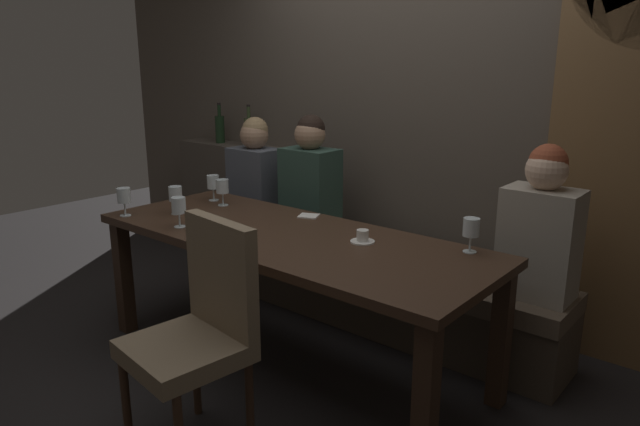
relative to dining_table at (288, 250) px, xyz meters
The scene contains 21 objects.
ground 0.65m from the dining_table, ahead, with size 9.00×9.00×0.00m, color black.
back_wall_tiled 1.49m from the dining_table, 90.00° to the left, with size 6.00×0.12×3.00m, color brown.
back_counter 1.87m from the dining_table, 146.14° to the left, with size 1.10×0.28×0.95m, color #494138.
dining_table is the anchor object (origin of this frame).
banquette_bench 0.82m from the dining_table, 90.00° to the left, with size 2.50×0.44×0.45m.
chair_near_side 0.75m from the dining_table, 76.27° to the right, with size 0.49×0.49×0.98m.
diner_redhead 1.21m from the dining_table, 143.97° to the left, with size 0.36×0.24×0.78m.
diner_bearded 0.87m from the dining_table, 122.96° to the left, with size 0.36×0.24×0.83m.
diner_far_end 1.27m from the dining_table, 34.02° to the left, with size 0.36×0.24×0.77m.
wine_bottle_dark_red 2.04m from the dining_table, 149.05° to the left, with size 0.08×0.08×0.33m.
wine_bottle_pale_label 1.79m from the dining_table, 142.92° to the left, with size 0.08×0.08×0.33m.
wine_glass_near_left 0.81m from the dining_table, behind, with size 0.08×0.08×0.16m.
wine_glass_end_left 1.04m from the dining_table, 160.39° to the right, with size 0.08×0.08×0.16m.
wine_glass_center_front 0.94m from the dining_table, 21.00° to the left, with size 0.08×0.08×0.16m.
wine_glass_near_right 0.77m from the dining_table, 165.76° to the left, with size 0.08×0.08×0.16m.
wine_glass_center_back 0.91m from the dining_table, 165.01° to the left, with size 0.08×0.08×0.16m.
wine_glass_far_right 0.63m from the dining_table, 151.87° to the right, with size 0.08×0.08×0.16m.
espresso_cup 0.42m from the dining_table, 18.36° to the left, with size 0.12×0.12×0.06m.
dessert_plate 0.43m from the dining_table, 150.29° to the right, with size 0.19×0.19×0.05m.
fork_on_table 0.55m from the dining_table, 159.08° to the right, with size 0.02×0.17×0.01m, color silver.
folded_napkin 0.36m from the dining_table, 112.94° to the left, with size 0.11×0.10×0.01m, color silver.
Camera 1 is at (1.94, -2.07, 1.60)m, focal length 32.14 mm.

